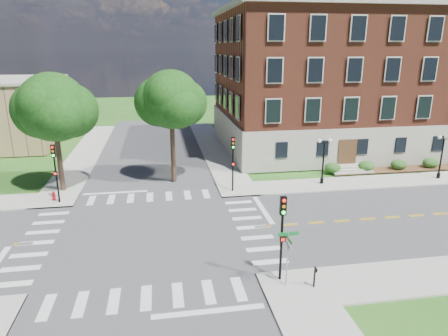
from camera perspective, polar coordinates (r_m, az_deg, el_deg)
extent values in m
plane|color=#235B19|center=(27.93, -10.73, -9.39)|extent=(160.00, 160.00, 0.00)
cube|color=#3D3D3F|center=(27.92, -10.73, -9.38)|extent=(90.00, 12.00, 0.01)
cube|color=#3D3D3F|center=(27.92, -10.73, -9.37)|extent=(12.00, 90.00, 0.01)
cube|color=#9E9B93|center=(41.32, 23.25, -1.65)|extent=(34.00, 3.50, 0.12)
cube|color=#9E9B93|center=(50.05, -1.40, 2.82)|extent=(3.50, 34.00, 0.12)
cube|color=#9E9B93|center=(50.38, -19.15, 1.97)|extent=(3.50, 34.00, 0.12)
cube|color=silver|center=(31.59, 5.60, -5.96)|extent=(0.40, 5.50, 0.00)
cube|color=#9B9889|center=(53.32, 16.39, 5.39)|extent=(30.00, 20.00, 4.20)
cube|color=brown|center=(52.41, 17.13, 13.98)|extent=(29.55, 19.70, 11.80)
cube|color=#9B9889|center=(52.54, 17.74, 20.67)|extent=(30.60, 20.60, 0.50)
cube|color=#472D19|center=(42.88, 17.18, 2.08)|extent=(2.00, 0.10, 2.80)
cylinder|color=#302418|center=(37.44, -22.34, 0.29)|extent=(0.44, 0.44, 4.44)
sphere|color=#13350E|center=(36.42, -23.23, 7.99)|extent=(5.75, 5.75, 5.75)
cylinder|color=#302418|center=(37.32, -7.28, 1.85)|extent=(0.44, 0.44, 5.02)
sphere|color=#13350E|center=(36.34, -7.58, 9.70)|extent=(5.26, 5.26, 5.26)
cylinder|color=black|center=(21.81, 8.17, -11.19)|extent=(0.14, 0.14, 3.80)
cube|color=black|center=(20.79, 8.44, -5.34)|extent=(0.32, 0.23, 1.00)
cylinder|color=red|center=(20.56, 8.59, -4.62)|extent=(0.18, 0.05, 0.18)
cylinder|color=orange|center=(20.68, 8.55, -5.48)|extent=(0.18, 0.05, 0.18)
cylinder|color=#19E533|center=(20.81, 8.51, -6.32)|extent=(0.18, 0.05, 0.18)
cube|color=black|center=(21.38, 8.38, -9.99)|extent=(0.30, 0.13, 0.30)
cylinder|color=black|center=(34.54, 1.26, -0.29)|extent=(0.14, 0.14, 3.80)
cube|color=black|center=(33.91, 1.29, 3.58)|extent=(0.34, 0.25, 1.00)
cylinder|color=red|center=(33.71, 1.33, 4.08)|extent=(0.18, 0.07, 0.18)
cylinder|color=orange|center=(33.79, 1.33, 3.53)|extent=(0.18, 0.07, 0.18)
cylinder|color=#19E533|center=(33.86, 1.33, 2.99)|extent=(0.18, 0.07, 0.18)
cube|color=black|center=(34.20, 1.32, 0.58)|extent=(0.31, 0.15, 0.30)
cylinder|color=black|center=(34.67, -22.77, -1.58)|extent=(0.14, 0.14, 3.80)
cube|color=black|center=(34.05, -23.23, 2.25)|extent=(0.33, 0.23, 1.00)
cylinder|color=red|center=(33.85, -23.34, 2.74)|extent=(0.18, 0.06, 0.18)
cylinder|color=orange|center=(33.92, -23.28, 2.20)|extent=(0.18, 0.06, 0.18)
cylinder|color=#19E533|center=(34.00, -23.21, 1.66)|extent=(0.18, 0.06, 0.18)
cube|color=black|center=(34.33, -22.95, -0.73)|extent=(0.30, 0.13, 0.30)
cylinder|color=black|center=(38.03, 13.79, -1.77)|extent=(0.32, 0.32, 0.50)
cylinder|color=black|center=(37.55, 13.96, 0.61)|extent=(0.16, 0.16, 3.80)
cube|color=black|center=(37.07, 14.17, 3.51)|extent=(1.00, 0.06, 0.06)
sphere|color=white|center=(36.83, 13.48, 3.79)|extent=(0.36, 0.36, 0.36)
sphere|color=white|center=(37.23, 14.90, 3.82)|extent=(0.36, 0.36, 0.36)
cylinder|color=black|center=(43.61, 28.28, -0.96)|extent=(0.32, 0.32, 0.50)
cylinder|color=black|center=(43.19, 28.59, 1.13)|extent=(0.16, 0.16, 3.80)
cube|color=black|center=(42.77, 28.95, 3.64)|extent=(1.00, 0.06, 0.06)
sphere|color=white|center=(42.43, 28.45, 3.90)|extent=(0.36, 0.36, 0.36)
cylinder|color=gray|center=(21.48, 9.01, -12.76)|extent=(0.07, 0.07, 3.10)
cube|color=#0D6A29|center=(20.81, 9.19, -9.29)|extent=(1.10, 0.03, 0.20)
cube|color=#0D6A29|center=(20.92, 9.16, -9.90)|extent=(0.03, 1.10, 0.20)
cube|color=silver|center=(21.14, 9.23, -10.98)|extent=(0.03, 0.75, 0.25)
cylinder|color=black|center=(22.12, 12.80, -14.91)|extent=(0.10, 0.10, 1.20)
cube|color=black|center=(21.79, 13.00, -14.07)|extent=(0.14, 0.08, 0.22)
cylinder|color=#9B0B13|center=(35.84, -23.07, -4.17)|extent=(0.32, 0.32, 0.10)
cylinder|color=#9B0B13|center=(35.76, -23.11, -3.80)|extent=(0.22, 0.22, 0.60)
sphere|color=#9B0B13|center=(35.65, -23.17, -3.30)|extent=(0.24, 0.24, 0.24)
cylinder|color=#9B0B13|center=(35.73, -23.13, -3.68)|extent=(0.35, 0.12, 0.12)
cylinder|color=#9B0B13|center=(35.73, -23.13, -3.68)|extent=(0.12, 0.35, 0.12)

